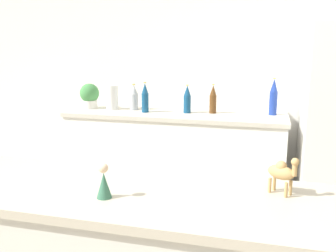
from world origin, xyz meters
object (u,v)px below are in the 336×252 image
(back_bottle_1, at_px, (213,99))
(back_bottle_3, at_px, (273,97))
(wise_man_figurine_blue, at_px, (104,183))
(camel_figurine, at_px, (282,172))
(potted_plant, at_px, (90,95))
(back_bottle_0, at_px, (145,98))
(paper_towel_roll, at_px, (112,97))
(back_bottle_4, at_px, (134,98))
(back_bottle_2, at_px, (187,100))

(back_bottle_1, height_order, back_bottle_3, back_bottle_3)
(back_bottle_1, relative_size, wise_man_figurine_blue, 1.88)
(camel_figurine, distance_m, wise_man_figurine_blue, 0.68)
(potted_plant, relative_size, back_bottle_1, 0.92)
(back_bottle_3, xyz_separation_m, wise_man_figurine_blue, (-0.63, -2.07, -0.08))
(back_bottle_1, distance_m, camel_figurine, 1.89)
(back_bottle_0, xyz_separation_m, camel_figurine, (1.12, -1.71, -0.02))
(back_bottle_1, xyz_separation_m, back_bottle_3, (0.51, 0.04, 0.03))
(potted_plant, distance_m, back_bottle_1, 1.17)
(back_bottle_3, bearing_deg, potted_plant, -177.26)
(potted_plant, distance_m, back_bottle_0, 0.58)
(back_bottle_0, bearing_deg, back_bottle_1, 10.08)
(paper_towel_roll, bearing_deg, camel_figurine, -50.41)
(wise_man_figurine_blue, bearing_deg, paper_towel_roll, 112.43)
(paper_towel_roll, distance_m, back_bottle_1, 0.94)
(back_bottle_1, distance_m, back_bottle_3, 0.51)
(back_bottle_1, height_order, back_bottle_4, back_bottle_1)
(back_bottle_2, height_order, camel_figurine, back_bottle_2)
(back_bottle_0, relative_size, camel_figurine, 1.71)
(back_bottle_2, bearing_deg, back_bottle_0, -170.63)
(paper_towel_roll, relative_size, camel_figurine, 1.43)
(back_bottle_1, bearing_deg, potted_plant, -178.21)
(back_bottle_3, distance_m, wise_man_figurine_blue, 2.16)
(back_bottle_4, bearing_deg, back_bottle_1, 0.38)
(camel_figurine, bearing_deg, back_bottle_2, 113.02)
(camel_figurine, bearing_deg, paper_towel_roll, 129.59)
(paper_towel_roll, xyz_separation_m, wise_man_figurine_blue, (0.82, -1.99, -0.04))
(back_bottle_3, bearing_deg, back_bottle_2, -173.14)
(back_bottle_4, bearing_deg, paper_towel_roll, -172.28)
(back_bottle_0, xyz_separation_m, back_bottle_1, (0.59, 0.11, -0.01))
(back_bottle_3, bearing_deg, back_bottle_1, -175.09)
(back_bottle_2, bearing_deg, potted_plant, 179.54)
(back_bottle_3, xyz_separation_m, back_bottle_4, (-1.25, -0.05, -0.04))
(back_bottle_3, bearing_deg, wise_man_figurine_blue, -107.00)
(back_bottle_3, bearing_deg, camel_figurine, -89.42)
(potted_plant, bearing_deg, back_bottle_2, -0.46)
(back_bottle_1, distance_m, back_bottle_2, 0.23)
(back_bottle_1, distance_m, wise_man_figurine_blue, 2.03)
(potted_plant, xyz_separation_m, back_bottle_0, (0.58, -0.07, 0.00))
(back_bottle_0, relative_size, back_bottle_1, 1.05)
(paper_towel_roll, height_order, back_bottle_2, back_bottle_2)
(back_bottle_0, bearing_deg, wise_man_figurine_blue, -76.18)
(potted_plant, relative_size, camel_figurine, 1.50)
(back_bottle_1, bearing_deg, wise_man_figurine_blue, -93.42)
(paper_towel_roll, height_order, back_bottle_0, back_bottle_0)
(back_bottle_0, distance_m, wise_man_figurine_blue, 1.98)
(back_bottle_4, xyz_separation_m, wise_man_figurine_blue, (0.61, -2.02, -0.04))
(potted_plant, distance_m, wise_man_figurine_blue, 2.25)
(back_bottle_4, bearing_deg, back_bottle_2, -4.38)
(camel_figurine, bearing_deg, back_bottle_1, 106.29)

